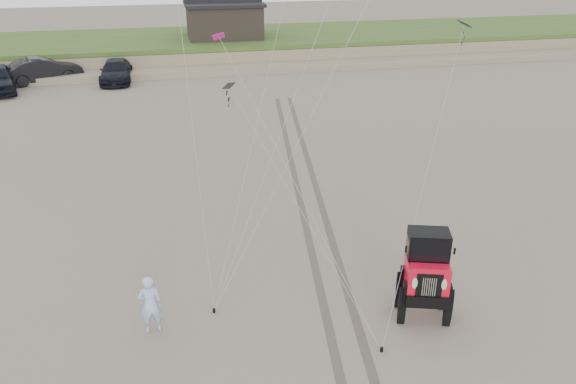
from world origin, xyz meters
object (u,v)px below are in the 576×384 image
man (150,304)px  cabin (224,19)px  truck_b (43,70)px  truck_c (116,71)px  jeep (425,285)px

man → cabin: bearing=-105.6°
truck_b → cabin: bearing=-87.6°
truck_c → jeep: (9.73, -30.25, 0.28)m
truck_c → jeep: 31.77m
jeep → man: jeep is taller
truck_c → man: size_ratio=3.07×
truck_c → man: man is taller
cabin → jeep: 37.43m
truck_c → truck_b: bearing=170.4°
cabin → man: (-6.17, -36.35, -2.40)m
cabin → jeep: cabin is taller
jeep → cabin: bearing=108.9°
truck_c → jeep: bearing=-71.0°
truck_b → truck_c: size_ratio=1.02×
jeep → man: size_ratio=3.29×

